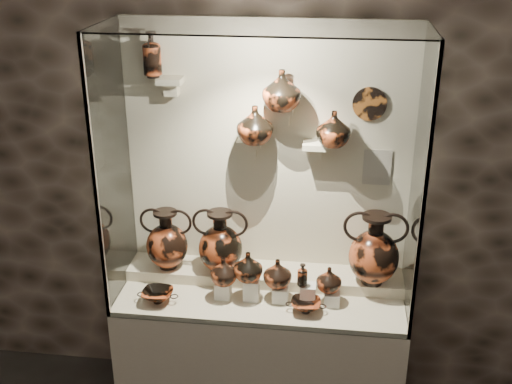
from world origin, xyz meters
TOP-DOWN VIEW (x-y plane):
  - wall_back at (0.00, 2.50)m, footprint 5.00×0.02m
  - plinth at (0.00, 2.18)m, footprint 1.70×0.60m
  - front_tier at (0.00, 2.18)m, footprint 1.68×0.58m
  - rear_tier at (0.00, 2.35)m, footprint 1.70×0.25m
  - back_panel at (0.00, 2.50)m, footprint 1.70×0.03m
  - glass_front at (0.00, 1.88)m, footprint 1.70×0.01m
  - glass_left at (-0.85, 2.18)m, footprint 0.01×0.60m
  - glass_right at (0.85, 2.18)m, footprint 0.01×0.60m
  - glass_top at (0.00, 2.18)m, footprint 1.70×0.60m
  - frame_post_left at (-0.84, 1.89)m, footprint 0.02×0.02m
  - frame_post_right at (0.84, 1.89)m, footprint 0.02×0.02m
  - pedestal_a at (-0.22, 2.13)m, footprint 0.09×0.09m
  - pedestal_b at (-0.05, 2.13)m, footprint 0.09×0.09m
  - pedestal_c at (0.12, 2.13)m, footprint 0.09×0.09m
  - pedestal_d at (0.28, 2.13)m, footprint 0.09×0.09m
  - pedestal_e at (0.42, 2.13)m, footprint 0.09×0.09m
  - bracket_ul at (-0.55, 2.42)m, footprint 0.14×0.12m
  - bracket_ca at (-0.10, 2.42)m, footprint 0.14×0.12m
  - bracket_cb at (0.10, 2.42)m, footprint 0.10×0.12m
  - bracket_cc at (0.28, 2.42)m, footprint 0.14×0.12m
  - amphora_left at (-0.60, 2.32)m, footprint 0.37×0.37m
  - amphora_mid at (-0.26, 2.31)m, footprint 0.40×0.40m
  - amphora_right at (0.65, 2.29)m, footprint 0.47×0.47m
  - jug_a at (-0.21, 2.11)m, footprint 0.17×0.17m
  - jug_b at (-0.07, 2.13)m, footprint 0.18×0.18m
  - jug_c at (0.10, 2.15)m, footprint 0.18×0.18m
  - jug_e at (0.40, 2.15)m, footprint 0.16×0.16m
  - lekythos_small at (0.25, 2.11)m, footprint 0.08×0.08m
  - kylix_left at (-0.59, 2.03)m, footprint 0.29×0.27m
  - kylix_right at (0.27, 2.04)m, footprint 0.26×0.24m
  - lekythos_tall at (-0.64, 2.41)m, footprint 0.14×0.14m
  - ovoid_vase_a at (-0.06, 2.37)m, footprint 0.23×0.23m
  - ovoid_vase_b at (0.09, 2.36)m, footprint 0.27×0.27m
  - ovoid_vase_c at (0.38, 2.37)m, footprint 0.26×0.26m
  - wall_plate at (0.57, 2.47)m, footprint 0.19×0.02m
  - info_placard at (0.64, 2.47)m, footprint 0.16×0.01m

SIDE VIEW (x-z plane):
  - plinth at x=0.00m, z-range 0.00..0.80m
  - front_tier at x=0.00m, z-range 0.80..0.83m
  - rear_tier at x=0.00m, z-range 0.80..0.90m
  - pedestal_e at x=0.42m, z-range 0.83..0.91m
  - kylix_right at x=0.27m, z-range 0.83..0.92m
  - pedestal_c at x=0.12m, z-range 0.83..0.92m
  - kylix_left at x=-0.59m, z-range 0.83..0.92m
  - pedestal_a at x=-0.22m, z-range 0.83..0.93m
  - pedestal_d at x=0.28m, z-range 0.83..0.95m
  - pedestal_b at x=-0.05m, z-range 0.83..0.96m
  - jug_e at x=0.40m, z-range 0.91..1.06m
  - jug_c at x=0.10m, z-range 0.92..1.09m
  - jug_a at x=-0.21m, z-range 0.93..1.10m
  - lekythos_small at x=0.25m, z-range 0.95..1.11m
  - jug_b at x=-0.07m, z-range 0.96..1.14m
  - amphora_left at x=-0.60m, z-range 0.90..1.28m
  - amphora_mid at x=-0.26m, z-range 0.90..1.30m
  - amphora_right at x=0.65m, z-range 0.90..1.34m
  - info_placard at x=0.64m, z-range 1.45..1.67m
  - wall_back at x=0.00m, z-range 0.00..3.20m
  - back_panel at x=0.00m, z-range 0.80..2.40m
  - glass_front at x=0.00m, z-range 0.80..2.40m
  - glass_left at x=-0.85m, z-range 0.80..2.40m
  - glass_right at x=0.85m, z-range 0.80..2.40m
  - frame_post_left at x=-0.84m, z-range 0.80..2.40m
  - frame_post_right at x=0.84m, z-range 0.80..2.40m
  - bracket_ca at x=-0.10m, z-range 1.68..1.72m
  - bracket_cc at x=0.28m, z-range 1.68..1.72m
  - ovoid_vase_c at x=0.38m, z-range 1.72..1.92m
  - ovoid_vase_a at x=-0.06m, z-range 1.72..1.94m
  - bracket_cb at x=0.10m, z-range 1.88..1.92m
  - wall_plate at x=0.57m, z-range 1.85..2.04m
  - ovoid_vase_b at x=0.09m, z-range 1.92..2.14m
  - bracket_ul at x=-0.55m, z-range 2.03..2.07m
  - lekythos_tall at x=-0.64m, z-range 2.07..2.35m
  - glass_top at x=0.00m, z-range 2.39..2.40m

